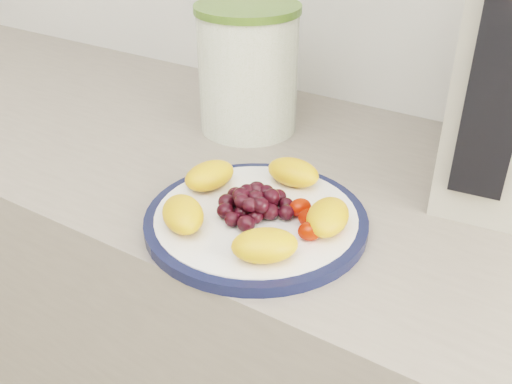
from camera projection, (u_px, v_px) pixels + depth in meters
The scene contains 6 objects.
plate_rim at pixel (256, 220), 0.74m from camera, with size 0.29×0.29×0.01m, color #111838.
plate_face at pixel (256, 219), 0.74m from camera, with size 0.26×0.26×0.02m, color white.
canister at pixel (248, 73), 0.96m from camera, with size 0.17×0.17×0.20m, color #4B6515.
canister_lid at pixel (248, 8), 0.91m from camera, with size 0.17×0.17×0.01m, color #4C6B2A.
appliance_panel at pixel (498, 87), 0.65m from camera, with size 0.06×0.02×0.27m, color black.
fruit_plate at pixel (259, 204), 0.73m from camera, with size 0.25×0.24×0.04m.
Camera 1 is at (0.26, 0.52, 1.32)m, focal length 40.00 mm.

